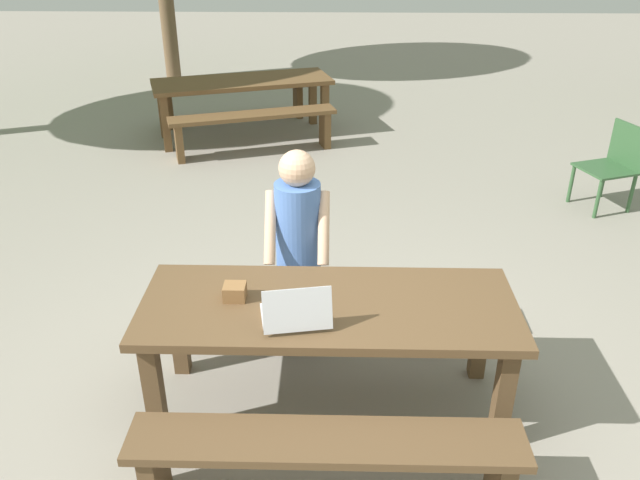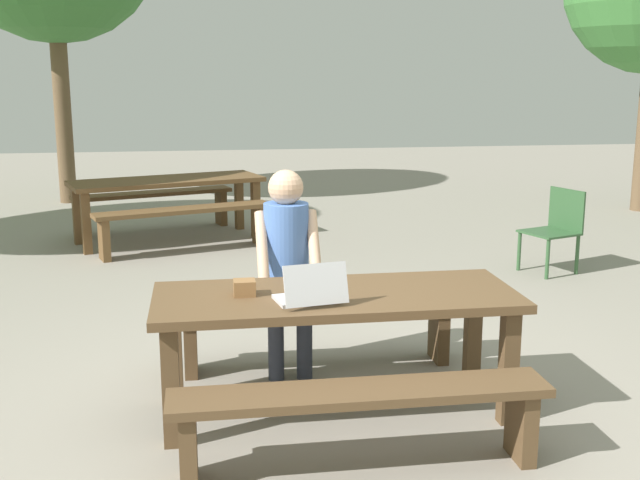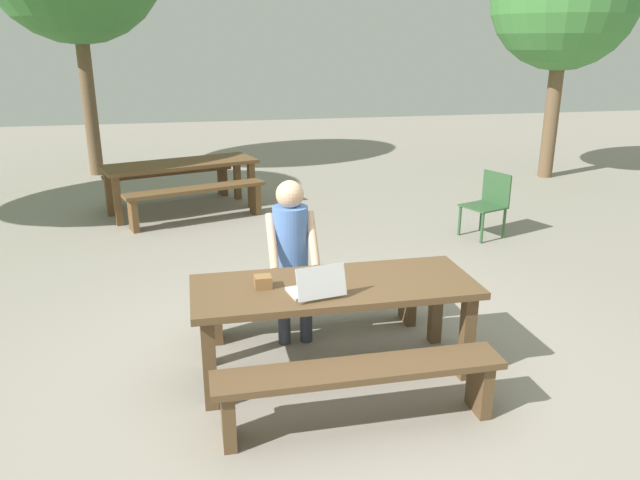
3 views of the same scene
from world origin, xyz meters
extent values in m
plane|color=gray|center=(0.00, 0.00, 0.00)|extent=(30.00, 30.00, 0.00)
cube|color=brown|center=(0.00, 0.00, 0.68)|extent=(2.02, 0.78, 0.05)
cube|color=brown|center=(-0.91, -0.29, 0.33)|extent=(0.09, 0.09, 0.65)
cube|color=brown|center=(0.91, -0.29, 0.33)|extent=(0.09, 0.09, 0.65)
cube|color=brown|center=(-0.91, 0.29, 0.33)|extent=(0.09, 0.09, 0.65)
cube|color=brown|center=(0.91, 0.29, 0.33)|extent=(0.09, 0.09, 0.65)
cube|color=brown|center=(0.00, -0.70, 0.40)|extent=(1.85, 0.30, 0.05)
cube|color=brown|center=(-0.82, -0.70, 0.19)|extent=(0.08, 0.24, 0.38)
cube|color=brown|center=(0.82, -0.70, 0.19)|extent=(0.08, 0.24, 0.38)
cube|color=brown|center=(0.00, 0.70, 0.40)|extent=(1.85, 0.30, 0.05)
cube|color=brown|center=(-0.82, 0.70, 0.19)|extent=(0.08, 0.24, 0.38)
cube|color=brown|center=(0.82, 0.70, 0.19)|extent=(0.08, 0.24, 0.38)
cube|color=silver|center=(-0.18, -0.12, 0.71)|extent=(0.38, 0.28, 0.02)
cube|color=silver|center=(-0.15, -0.26, 0.83)|extent=(0.35, 0.13, 0.21)
cube|color=black|center=(-0.15, -0.25, 0.83)|extent=(0.32, 0.11, 0.19)
cube|color=olive|center=(-0.51, 0.03, 0.75)|extent=(0.12, 0.11, 0.09)
cylinder|color=#333847|center=(-0.29, 0.52, 0.21)|extent=(0.10, 0.10, 0.43)
cylinder|color=#333847|center=(-0.11, 0.52, 0.21)|extent=(0.10, 0.10, 0.43)
cube|color=#333847|center=(-0.20, 0.61, 0.47)|extent=(0.28, 0.28, 0.12)
cylinder|color=#517AC6|center=(-0.20, 0.70, 0.80)|extent=(0.28, 0.28, 0.59)
cylinder|color=#DBAD89|center=(-0.36, 0.60, 0.85)|extent=(0.07, 0.32, 0.41)
cylinder|color=#DBAD89|center=(-0.04, 0.60, 0.85)|extent=(0.07, 0.32, 0.41)
sphere|color=#DBAD89|center=(-0.20, 0.70, 1.20)|extent=(0.22, 0.22, 0.22)
cube|color=#335933|center=(2.55, 2.81, 0.39)|extent=(0.56, 0.56, 0.02)
cube|color=#335933|center=(2.75, 2.88, 0.60)|extent=(0.17, 0.42, 0.40)
cylinder|color=#335933|center=(2.31, 2.92, 0.19)|extent=(0.04, 0.04, 0.38)
cylinder|color=#335933|center=(2.44, 2.56, 0.19)|extent=(0.04, 0.04, 0.38)
cylinder|color=#335933|center=(2.67, 3.05, 0.19)|extent=(0.04, 0.04, 0.38)
cylinder|color=#335933|center=(2.80, 2.69, 0.19)|extent=(0.04, 0.04, 0.38)
cube|color=brown|center=(-1.10, 4.82, 0.69)|extent=(2.24, 1.35, 0.05)
cube|color=brown|center=(-1.93, 4.27, 0.33)|extent=(0.11, 0.11, 0.66)
cube|color=brown|center=(-0.11, 4.85, 0.33)|extent=(0.11, 0.11, 0.66)
cube|color=brown|center=(-2.10, 4.78, 0.33)|extent=(0.11, 0.11, 0.66)
cube|color=brown|center=(-0.27, 5.37, 0.33)|extent=(0.11, 0.11, 0.66)
cube|color=brown|center=(-0.91, 4.21, 0.45)|extent=(1.91, 0.87, 0.05)
cube|color=brown|center=(-1.72, 3.95, 0.22)|extent=(0.15, 0.25, 0.43)
cube|color=brown|center=(-0.10, 4.48, 0.22)|extent=(0.15, 0.25, 0.43)
cube|color=brown|center=(-1.30, 5.42, 0.45)|extent=(1.91, 0.87, 0.05)
cube|color=brown|center=(-2.11, 5.16, 0.22)|extent=(0.15, 0.25, 0.43)
cube|color=brown|center=(-0.48, 5.68, 0.22)|extent=(0.15, 0.25, 0.43)
cylinder|color=brown|center=(-2.65, 7.74, 1.44)|extent=(0.24, 0.24, 2.87)
cylinder|color=brown|center=(5.29, 5.85, 1.16)|extent=(0.25, 0.25, 2.33)
camera|label=1|loc=(0.02, -2.88, 2.60)|focal=36.11mm
camera|label=2|loc=(-0.73, -4.17, 1.93)|focal=44.36mm
camera|label=3|loc=(-0.94, -3.92, 2.36)|focal=34.30mm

